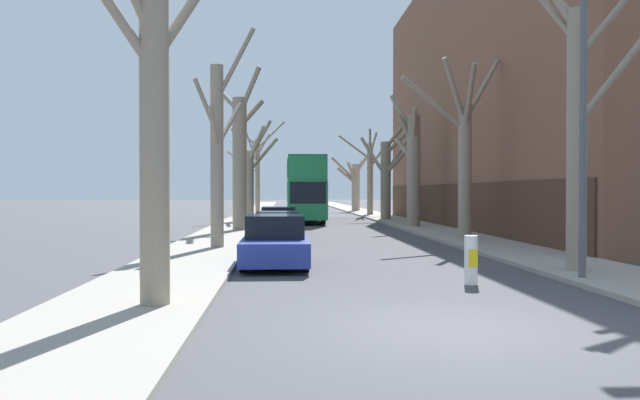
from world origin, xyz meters
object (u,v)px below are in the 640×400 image
street_tree_right_0 (580,118)px  traffic_bollard (471,260)px  street_tree_left_0 (154,84)px  street_tree_right_3 (387,174)px  parked_car_2 (279,222)px  lamp_post (579,89)px  parked_car_1 (277,229)px  street_tree_right_4 (370,174)px  double_decker_bus (305,186)px  street_tree_left_2 (240,158)px  street_tree_left_4 (257,170)px  street_tree_right_1 (464,156)px  street_tree_left_1 (218,150)px  street_tree_left_3 (251,175)px  street_tree_right_5 (355,184)px  parked_car_0 (275,242)px  street_tree_right_2 (412,164)px

street_tree_right_0 → traffic_bollard: (-3.13, -1.33, -3.35)m
street_tree_left_0 → street_tree_right_3: street_tree_left_0 is taller
parked_car_2 → lamp_post: size_ratio=0.51×
street_tree_right_3 → parked_car_1: size_ratio=1.83×
street_tree_right_4 → street_tree_left_0: bearing=-102.8°
double_decker_bus → traffic_bollard: 29.05m
parked_car_1 → street_tree_left_2: bearing=103.6°
street_tree_left_4 → street_tree_right_4: street_tree_left_4 is taller
traffic_bollard → street_tree_right_1: bearing=74.4°
street_tree_left_4 → street_tree_left_1: bearing=-90.0°
street_tree_left_1 → parked_car_1: 4.05m
double_decker_bus → street_tree_left_1: bearing=-100.5°
street_tree_right_3 → lamp_post: 30.11m
street_tree_left_3 → parked_car_1: (2.02, -19.03, -2.57)m
street_tree_left_2 → street_tree_right_5: 33.19m
street_tree_right_3 → parked_car_0: (-7.59, -26.43, -2.66)m
street_tree_right_1 → street_tree_right_3: size_ratio=1.05×
street_tree_left_1 → double_decker_bus: bearing=79.5°
street_tree_right_2 → lamp_post: (-0.62, -21.27, 0.78)m
street_tree_left_4 → double_decker_bus: 12.83m
street_tree_left_0 → street_tree_right_3: (9.58, 33.05, -0.61)m
street_tree_left_1 → street_tree_right_2: bearing=53.3°
parked_car_0 → parked_car_2: bearing=90.0°
lamp_post → street_tree_right_3: bearing=88.8°
street_tree_right_3 → street_tree_right_1: bearing=-89.6°
street_tree_right_0 → parked_car_2: size_ratio=1.98×
street_tree_left_0 → street_tree_right_5: bearing=79.8°
street_tree_left_4 → double_decker_bus: bearing=-72.7°
parked_car_2 → double_decker_bus: bearing=82.4°
street_tree_right_0 → parked_car_2: bearing=117.0°
street_tree_right_1 → street_tree_right_2: (-0.13, 9.63, 0.09)m
street_tree_left_3 → lamp_post: size_ratio=0.90×
street_tree_right_3 → street_tree_right_5: 20.05m
street_tree_left_0 → parked_car_1: street_tree_left_0 is taller
street_tree_right_0 → street_tree_right_2: 20.11m
lamp_post → street_tree_left_1: bearing=137.3°
street_tree_left_4 → parked_car_0: size_ratio=1.84×
street_tree_right_4 → traffic_bollard: street_tree_right_4 is taller
street_tree_left_4 → street_tree_right_2: 21.84m
street_tree_left_4 → parked_car_1: size_ratio=2.03×
street_tree_right_3 → street_tree_right_4: size_ratio=0.99×
street_tree_right_1 → traffic_bollard: street_tree_right_1 is taller
street_tree_left_1 → lamp_post: 12.31m
parked_car_2 → parked_car_1: bearing=-90.0°
parked_car_1 → lamp_post: size_ratio=0.51×
parked_car_2 → street_tree_left_1: bearing=-105.2°
street_tree_right_0 → double_decker_bus: 28.18m
street_tree_left_2 → street_tree_right_4: street_tree_left_2 is taller
parked_car_1 → lamp_post: (6.95, -10.18, 3.79)m
street_tree_right_0 → street_tree_right_3: street_tree_right_0 is taller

